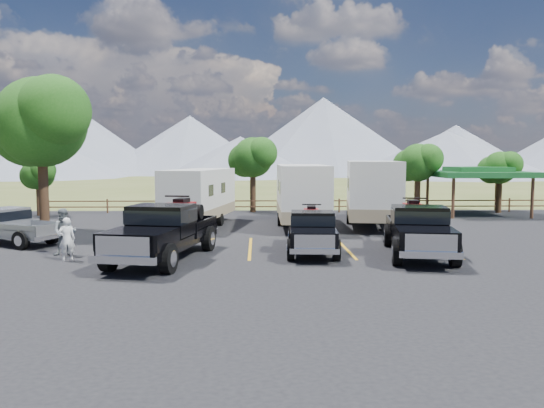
{
  "coord_description": "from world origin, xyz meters",
  "views": [
    {
      "loc": [
        -1.69,
        -18.03,
        3.83
      ],
      "look_at": [
        -0.99,
        7.43,
        1.6
      ],
      "focal_mm": 35.0,
      "sensor_mm": 36.0,
      "label": 1
    }
  ],
  "objects_px": {
    "rig_left": "(165,230)",
    "person_b": "(65,232)",
    "rig_center": "(312,230)",
    "trailer_right": "(372,192)",
    "trailer_left": "(200,196)",
    "rig_right": "(418,229)",
    "trailer_center": "(302,194)",
    "pavilion": "(477,173)",
    "person_a": "(67,239)",
    "pickup_silver": "(7,225)",
    "tree_big_nw": "(40,122)"
  },
  "relations": [
    {
      "from": "rig_left",
      "to": "person_b",
      "type": "bearing_deg",
      "value": 179.83
    },
    {
      "from": "rig_left",
      "to": "rig_center",
      "type": "bearing_deg",
      "value": 26.22
    },
    {
      "from": "rig_right",
      "to": "trailer_center",
      "type": "bearing_deg",
      "value": 123.31
    },
    {
      "from": "tree_big_nw",
      "to": "person_a",
      "type": "height_order",
      "value": "tree_big_nw"
    },
    {
      "from": "trailer_center",
      "to": "trailer_left",
      "type": "bearing_deg",
      "value": 176.01
    },
    {
      "from": "trailer_right",
      "to": "trailer_center",
      "type": "bearing_deg",
      "value": -163.75
    },
    {
      "from": "trailer_left",
      "to": "trailer_right",
      "type": "xyz_separation_m",
      "value": [
        9.65,
        0.08,
        0.23
      ]
    },
    {
      "from": "rig_left",
      "to": "trailer_right",
      "type": "height_order",
      "value": "trailer_right"
    },
    {
      "from": "rig_right",
      "to": "trailer_right",
      "type": "distance_m",
      "value": 9.27
    },
    {
      "from": "trailer_right",
      "to": "person_b",
      "type": "height_order",
      "value": "trailer_right"
    },
    {
      "from": "rig_right",
      "to": "rig_center",
      "type": "bearing_deg",
      "value": 177.87
    },
    {
      "from": "trailer_left",
      "to": "person_b",
      "type": "distance_m",
      "value": 9.9
    },
    {
      "from": "tree_big_nw",
      "to": "trailer_center",
      "type": "xyz_separation_m",
      "value": [
        13.29,
        1.93,
        -3.78
      ]
    },
    {
      "from": "pavilion",
      "to": "trailer_left",
      "type": "bearing_deg",
      "value": -162.63
    },
    {
      "from": "tree_big_nw",
      "to": "person_a",
      "type": "distance_m",
      "value": 9.71
    },
    {
      "from": "rig_right",
      "to": "trailer_left",
      "type": "bearing_deg",
      "value": 145.58
    },
    {
      "from": "trailer_right",
      "to": "rig_right",
      "type": "bearing_deg",
      "value": -82.42
    },
    {
      "from": "tree_big_nw",
      "to": "rig_right",
      "type": "distance_m",
      "value": 18.94
    },
    {
      "from": "pavilion",
      "to": "pickup_silver",
      "type": "xyz_separation_m",
      "value": [
        -25.64,
        -11.71,
        -1.92
      ]
    },
    {
      "from": "rig_right",
      "to": "trailer_right",
      "type": "xyz_separation_m",
      "value": [
        0.19,
        9.23,
        0.84
      ]
    },
    {
      "from": "tree_big_nw",
      "to": "trailer_right",
      "type": "relative_size",
      "value": 0.75
    },
    {
      "from": "pickup_silver",
      "to": "rig_left",
      "type": "bearing_deg",
      "value": 88.77
    },
    {
      "from": "rig_right",
      "to": "rig_left",
      "type": "bearing_deg",
      "value": -166.79
    },
    {
      "from": "pavilion",
      "to": "trailer_left",
      "type": "distance_m",
      "value": 18.79
    },
    {
      "from": "pavilion",
      "to": "pickup_silver",
      "type": "distance_m",
      "value": 28.25
    },
    {
      "from": "rig_right",
      "to": "pickup_silver",
      "type": "height_order",
      "value": "rig_right"
    },
    {
      "from": "rig_center",
      "to": "trailer_left",
      "type": "distance_m",
      "value": 9.95
    },
    {
      "from": "rig_right",
      "to": "trailer_center",
      "type": "height_order",
      "value": "trailer_center"
    },
    {
      "from": "trailer_center",
      "to": "pickup_silver",
      "type": "distance_m",
      "value": 14.56
    },
    {
      "from": "trailer_center",
      "to": "person_b",
      "type": "xyz_separation_m",
      "value": [
        -9.89,
        -8.46,
        -0.85
      ]
    },
    {
      "from": "tree_big_nw",
      "to": "rig_right",
      "type": "height_order",
      "value": "tree_big_nw"
    },
    {
      "from": "trailer_center",
      "to": "person_a",
      "type": "distance_m",
      "value": 13.42
    },
    {
      "from": "trailer_center",
      "to": "rig_left",
      "type": "bearing_deg",
      "value": -121.79
    },
    {
      "from": "person_a",
      "to": "trailer_left",
      "type": "bearing_deg",
      "value": -130.39
    },
    {
      "from": "pavilion",
      "to": "person_a",
      "type": "bearing_deg",
      "value": -144.43
    },
    {
      "from": "rig_center",
      "to": "trailer_left",
      "type": "relative_size",
      "value": 0.62
    },
    {
      "from": "rig_center",
      "to": "trailer_right",
      "type": "xyz_separation_m",
      "value": [
        4.23,
        8.39,
        1.0
      ]
    },
    {
      "from": "trailer_right",
      "to": "person_b",
      "type": "distance_m",
      "value": 16.58
    },
    {
      "from": "person_b",
      "to": "pickup_silver",
      "type": "bearing_deg",
      "value": 134.37
    },
    {
      "from": "rig_left",
      "to": "trailer_center",
      "type": "distance_m",
      "value": 11.04
    },
    {
      "from": "trailer_center",
      "to": "trailer_right",
      "type": "relative_size",
      "value": 0.93
    },
    {
      "from": "trailer_left",
      "to": "rig_right",
      "type": "bearing_deg",
      "value": -33.41
    },
    {
      "from": "pavilion",
      "to": "trailer_left",
      "type": "height_order",
      "value": "pavilion"
    },
    {
      "from": "rig_left",
      "to": "trailer_left",
      "type": "relative_size",
      "value": 0.79
    },
    {
      "from": "pavilion",
      "to": "rig_left",
      "type": "relative_size",
      "value": 0.86
    },
    {
      "from": "pickup_silver",
      "to": "person_b",
      "type": "bearing_deg",
      "value": 76.0
    },
    {
      "from": "rig_center",
      "to": "person_a",
      "type": "relative_size",
      "value": 3.51
    },
    {
      "from": "rig_right",
      "to": "trailer_center",
      "type": "distance_m",
      "value": 9.53
    },
    {
      "from": "pavilion",
      "to": "trailer_right",
      "type": "relative_size",
      "value": 0.6
    },
    {
      "from": "pickup_silver",
      "to": "trailer_center",
      "type": "bearing_deg",
      "value": 137.7
    }
  ]
}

